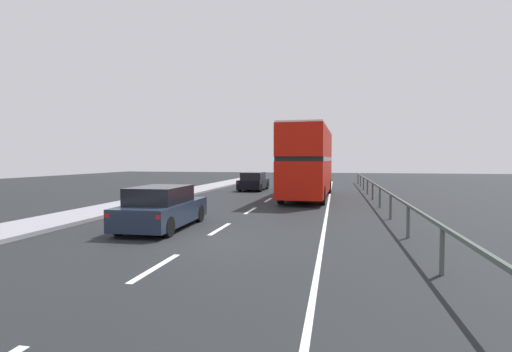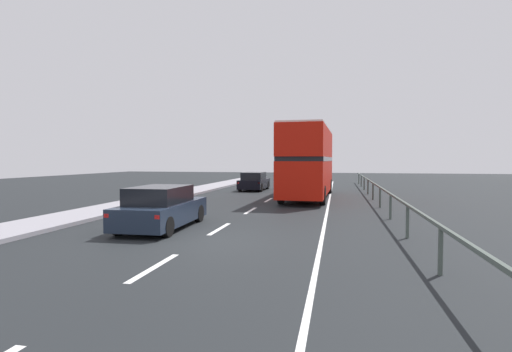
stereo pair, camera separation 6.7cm
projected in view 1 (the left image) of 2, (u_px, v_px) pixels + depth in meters
The scene contains 7 objects.
ground_plane at pixel (203, 241), 11.61m from camera, with size 74.10×120.00×0.10m, color black.
near_sidewalk_kerb at pixel (18, 229), 12.92m from camera, with size 2.40×80.00×0.14m, color gray.
lane_paint_markings at pixel (300, 206), 19.99m from camera, with size 3.65×46.00×0.01m.
bridge_side_railing at pixel (380, 190), 19.17m from camera, with size 0.10×42.00×1.04m.
double_decker_bus_red at pixel (308, 161), 23.88m from camera, with size 2.75×10.19×4.33m.
hatchback_car_near at pixel (162, 208), 13.41m from camera, with size 1.94×4.42×1.46m.
sedan_car_ahead at pixel (254, 182), 30.04m from camera, with size 1.82×4.11×1.40m.
Camera 1 is at (3.87, -10.97, 2.38)m, focal length 27.16 mm.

